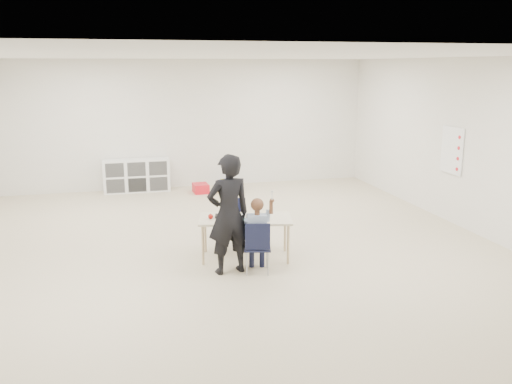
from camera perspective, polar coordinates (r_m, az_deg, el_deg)
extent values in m
plane|color=beige|center=(8.06, -2.53, -6.15)|extent=(9.00, 9.00, 0.00)
plane|color=white|center=(7.60, -2.75, 14.17)|extent=(9.00, 9.00, 0.00)
cube|color=white|center=(12.11, -7.03, 7.10)|extent=(8.00, 0.02, 2.80)
cube|color=white|center=(3.56, 12.52, -8.06)|extent=(8.00, 0.02, 2.80)
cube|color=white|center=(9.37, 22.15, 4.45)|extent=(0.02, 9.00, 2.80)
cube|color=beige|center=(7.58, -1.13, -2.84)|extent=(1.39, 0.91, 0.03)
cube|color=black|center=(7.60, -0.53, -2.57)|extent=(0.25, 0.20, 0.03)
cube|color=black|center=(7.63, -3.49, -2.53)|extent=(0.25, 0.20, 0.03)
cube|color=white|center=(7.44, -1.28, -2.64)|extent=(0.08, 0.08, 0.10)
ellipsoid|color=tan|center=(7.47, 0.92, -2.69)|extent=(0.09, 0.09, 0.07)
sphere|color=maroon|center=(7.61, -2.24, -2.40)|extent=(0.07, 0.07, 0.07)
sphere|color=maroon|center=(7.53, -4.80, -2.59)|extent=(0.07, 0.07, 0.07)
cube|color=white|center=(11.96, -12.46, 1.72)|extent=(1.40, 0.40, 0.70)
cube|color=white|center=(9.86, 19.93, 4.14)|extent=(0.02, 0.60, 0.80)
imported|color=black|center=(7.00, -2.91, -2.38)|extent=(0.63, 0.47, 1.58)
cube|color=red|center=(11.66, -5.84, 0.40)|extent=(0.33, 0.41, 0.19)
cube|color=#FFF71A|center=(11.71, -2.84, 0.61)|extent=(0.46, 0.54, 0.24)
cube|color=#1721AE|center=(11.87, -2.81, 0.74)|extent=(0.35, 0.45, 0.22)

